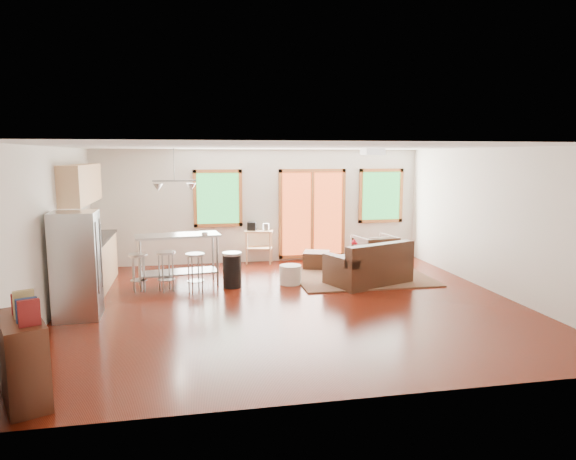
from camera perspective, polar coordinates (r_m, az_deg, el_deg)
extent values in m
cube|color=#370B04|center=(8.73, 0.38, -8.16)|extent=(7.50, 7.00, 0.02)
cube|color=silver|center=(8.37, 0.40, 9.30)|extent=(7.50, 7.00, 0.02)
cube|color=beige|center=(11.89, -2.97, 2.67)|extent=(7.50, 0.02, 2.60)
cube|color=beige|center=(8.55, -25.14, -0.32)|extent=(0.02, 7.00, 2.60)
cube|color=beige|center=(9.90, 22.24, 0.93)|extent=(0.02, 7.00, 2.60)
cube|color=beige|center=(5.12, 8.24, -4.95)|extent=(7.50, 0.02, 2.60)
cube|color=#185522|center=(11.73, -7.80, 3.51)|extent=(0.94, 0.02, 1.14)
cube|color=#9C5327|center=(11.69, -7.85, 6.49)|extent=(1.10, 0.05, 0.08)
cube|color=#9C5327|center=(11.79, -7.74, 0.55)|extent=(1.10, 0.05, 0.08)
cube|color=#9C5327|center=(11.71, -10.29, 3.44)|extent=(0.08, 0.05, 1.30)
cube|color=#9C5327|center=(11.77, -5.31, 3.56)|extent=(0.08, 0.05, 1.30)
cube|color=#AF411B|center=(12.09, 2.71, 1.81)|extent=(1.44, 0.02, 1.94)
cube|color=#9C5327|center=(12.02, 2.75, 6.60)|extent=(1.60, 0.05, 0.08)
cube|color=#9C5327|center=(12.25, 2.68, -2.89)|extent=(1.60, 0.05, 0.08)
cube|color=#9C5327|center=(11.93, -0.84, 1.73)|extent=(0.08, 0.05, 2.10)
cube|color=#9C5327|center=(12.29, 6.16, 1.88)|extent=(0.08, 0.05, 2.10)
cube|color=#9C5327|center=(12.09, 2.71, 1.81)|extent=(0.08, 0.05, 1.94)
cube|color=#185522|center=(12.56, 10.29, 3.77)|extent=(0.94, 0.02, 1.14)
cube|color=#9C5327|center=(12.53, 10.37, 6.55)|extent=(1.10, 0.05, 0.08)
cube|color=#9C5327|center=(12.63, 10.22, 1.01)|extent=(1.10, 0.05, 0.08)
cube|color=#9C5327|center=(12.39, 8.09, 3.75)|extent=(0.08, 0.05, 1.30)
cube|color=#9C5327|center=(12.76, 12.43, 3.77)|extent=(0.08, 0.05, 1.30)
cube|color=#455531|center=(10.58, 8.12, -5.18)|extent=(2.70, 2.08, 0.03)
cube|color=black|center=(10.09, 8.89, -4.67)|extent=(1.77, 1.39, 0.44)
cube|color=black|center=(9.76, 10.26, -2.65)|extent=(1.52, 0.77, 0.39)
cube|color=black|center=(9.59, 5.91, -3.44)|extent=(0.52, 0.90, 0.17)
cube|color=black|center=(10.48, 11.69, -2.58)|extent=(0.52, 0.90, 0.17)
cube|color=black|center=(9.85, 7.23, -3.29)|extent=(0.81, 0.77, 0.12)
cube|color=black|center=(10.29, 10.16, -2.85)|extent=(0.81, 0.77, 0.12)
cube|color=#37170C|center=(10.76, 9.19, -3.23)|extent=(0.92, 0.60, 0.04)
cube|color=#37170C|center=(10.47, 7.77, -4.50)|extent=(0.06, 0.06, 0.32)
cube|color=#37170C|center=(10.78, 11.39, -4.21)|extent=(0.06, 0.06, 0.32)
cube|color=#37170C|center=(10.82, 6.95, -4.07)|extent=(0.06, 0.06, 0.32)
cube|color=#37170C|center=(11.12, 10.48, -3.81)|extent=(0.06, 0.06, 0.32)
imported|color=black|center=(11.40, 9.60, -2.20)|extent=(0.91, 0.87, 0.82)
cube|color=black|center=(11.30, 3.18, -3.34)|extent=(0.71, 0.71, 0.37)
cylinder|color=beige|center=(9.93, 0.26, -4.98)|extent=(0.49, 0.49, 0.37)
imported|color=silver|center=(10.73, 7.38, -2.33)|extent=(0.22, 0.23, 0.19)
sphere|color=#B50F1D|center=(10.73, 7.54, -1.48)|extent=(0.08, 0.08, 0.07)
sphere|color=#B50F1D|center=(10.67, 7.24, -1.41)|extent=(0.08, 0.08, 0.07)
sphere|color=#B50F1D|center=(10.74, 7.36, -1.24)|extent=(0.08, 0.08, 0.07)
imported|color=maroon|center=(10.92, 10.00, -1.99)|extent=(0.20, 0.10, 0.27)
cube|color=tan|center=(10.27, -20.89, -3.57)|extent=(0.60, 2.20, 0.90)
cube|color=black|center=(10.18, -21.03, -0.98)|extent=(0.64, 2.24, 0.04)
cube|color=tan|center=(10.10, -22.01, 4.78)|extent=(0.36, 2.20, 0.70)
cylinder|color=#B7BABC|center=(9.68, -21.57, -0.81)|extent=(0.12, 0.12, 0.18)
cube|color=black|center=(10.56, -20.70, 0.01)|extent=(0.22, 0.18, 0.20)
cube|color=#B7BABC|center=(8.40, -22.46, -3.65)|extent=(0.66, 0.65, 1.63)
cube|color=gray|center=(8.35, -20.31, -3.61)|extent=(0.03, 0.60, 1.60)
cylinder|color=gray|center=(8.13, -20.43, -2.95)|extent=(0.02, 0.02, 1.09)
cylinder|color=gray|center=(8.51, -20.05, -2.43)|extent=(0.02, 0.02, 1.09)
cube|color=#B7BABC|center=(9.89, -12.18, -0.60)|extent=(1.63, 0.82, 0.04)
cube|color=gray|center=(10.02, -12.06, -4.59)|extent=(1.51, 0.72, 0.03)
cylinder|color=gray|center=(9.69, -16.10, -3.89)|extent=(0.05, 0.05, 0.95)
cylinder|color=gray|center=(9.85, -7.85, -3.45)|extent=(0.05, 0.05, 0.95)
cylinder|color=gray|center=(10.16, -16.22, -3.34)|extent=(0.05, 0.05, 0.95)
cylinder|color=gray|center=(10.31, -8.34, -2.93)|extent=(0.05, 0.05, 0.95)
imported|color=silver|center=(9.68, -9.24, -0.47)|extent=(0.14, 0.12, 0.12)
cylinder|color=#B7BABC|center=(9.67, -16.34, -2.66)|extent=(0.39, 0.39, 0.04)
cylinder|color=gray|center=(9.84, -15.81, -4.54)|extent=(0.03, 0.03, 0.66)
cylinder|color=gray|center=(9.82, -16.85, -4.61)|extent=(0.03, 0.03, 0.66)
cylinder|color=gray|center=(9.65, -16.72, -4.83)|extent=(0.03, 0.03, 0.66)
cylinder|color=gray|center=(9.67, -15.66, -4.76)|extent=(0.03, 0.03, 0.66)
cylinder|color=gray|center=(9.77, -16.23, -5.35)|extent=(0.36, 0.36, 0.01)
cylinder|color=#B7BABC|center=(9.55, -13.47, -2.46)|extent=(0.45, 0.45, 0.04)
cylinder|color=gray|center=(9.74, -13.05, -4.45)|extent=(0.03, 0.03, 0.70)
cylinder|color=gray|center=(9.68, -14.11, -4.57)|extent=(0.03, 0.03, 0.70)
cylinder|color=gray|center=(9.51, -13.74, -4.79)|extent=(0.03, 0.03, 0.70)
cylinder|color=gray|center=(9.57, -12.67, -4.67)|extent=(0.03, 0.03, 0.70)
cylinder|color=gray|center=(9.65, -13.37, -5.34)|extent=(0.41, 0.41, 0.02)
cylinder|color=#B7BABC|center=(9.33, -10.30, -2.70)|extent=(0.44, 0.44, 0.04)
cylinder|color=gray|center=(9.52, -9.91, -4.70)|extent=(0.03, 0.03, 0.69)
cylinder|color=gray|center=(9.46, -10.97, -4.81)|extent=(0.03, 0.03, 0.69)
cylinder|color=gray|center=(9.29, -10.58, -5.05)|extent=(0.03, 0.03, 0.69)
cylinder|color=gray|center=(9.35, -9.51, -4.93)|extent=(0.03, 0.03, 0.69)
cylinder|color=gray|center=(9.43, -10.23, -5.59)|extent=(0.40, 0.40, 0.02)
cylinder|color=black|center=(9.73, -6.22, -4.55)|extent=(0.42, 0.42, 0.62)
cylinder|color=#B7BABC|center=(9.66, -6.25, -2.64)|extent=(0.43, 0.43, 0.05)
cube|color=tan|center=(11.75, -3.24, -0.13)|extent=(0.71, 0.55, 0.04)
cube|color=tan|center=(11.81, -3.23, -1.98)|extent=(0.67, 0.51, 0.03)
cube|color=tan|center=(11.68, -4.63, -2.02)|extent=(0.04, 0.04, 0.75)
cube|color=tan|center=(11.62, -2.00, -2.05)|extent=(0.04, 0.04, 0.75)
cube|color=tan|center=(12.00, -4.42, -1.74)|extent=(0.04, 0.04, 0.75)
cube|color=tan|center=(11.94, -1.85, -1.77)|extent=(0.04, 0.04, 0.75)
cube|color=black|center=(11.75, -4.03, 0.44)|extent=(0.24, 0.22, 0.20)
cylinder|color=#B7BABC|center=(11.71, -2.46, 0.34)|extent=(0.18, 0.18, 0.16)
cube|color=#37170C|center=(5.97, -27.43, -12.63)|extent=(0.73, 1.03, 0.86)
cube|color=maroon|center=(5.50, -26.82, -8.23)|extent=(0.20, 0.13, 0.26)
cube|color=navy|center=(5.65, -27.05, -7.91)|extent=(0.20, 0.13, 0.24)
cube|color=tan|center=(5.80, -27.28, -7.31)|extent=(0.20, 0.13, 0.28)
cube|color=maroon|center=(5.96, -27.47, -7.23)|extent=(0.20, 0.13, 0.21)
cube|color=white|center=(9.39, 9.38, 8.59)|extent=(0.35, 0.35, 0.12)
cylinder|color=gray|center=(9.71, -12.56, 7.13)|extent=(0.02, 0.02, 0.60)
cube|color=gray|center=(9.72, -12.50, 5.37)|extent=(0.80, 0.04, 0.03)
cone|color=#B7BABC|center=(9.74, -14.25, 4.61)|extent=(0.18, 0.18, 0.14)
cone|color=#B7BABC|center=(9.72, -10.71, 4.71)|extent=(0.18, 0.18, 0.14)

